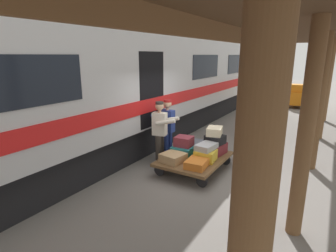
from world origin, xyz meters
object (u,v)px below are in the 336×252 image
Objects in this scene: suitcase_gray_aluminum at (206,147)px; suitcase_maroon_trunk at (214,149)px; train_car at (111,83)px; suitcase_orange_carryall at (197,163)px; suitcase_black_hardshell at (215,139)px; luggage_cart at (194,159)px; suitcase_slate_roller at (192,145)px; suitcase_yellow_case at (206,155)px; porter_in_overalls at (167,128)px; suitcase_teal_softside at (183,151)px; baggage_tug at (297,96)px; suitcase_cream_canvas at (215,131)px; porter_by_door at (160,131)px; suitcase_burgundy_valise at (184,141)px; suitcase_tan_vintage at (173,158)px.

suitcase_maroon_trunk is at bearing -91.19° from suitcase_gray_aluminum.
suitcase_orange_carryall is at bearing 168.22° from train_car.
suitcase_black_hardshell is 0.51m from suitcase_gray_aluminum.
luggage_cart is 3.12× the size of suitcase_slate_roller.
luggage_cart is 0.49m from suitcase_gray_aluminum.
suitcase_maroon_trunk is 1.10× the size of suitcase_orange_carryall.
porter_in_overalls is (1.30, -0.26, 0.45)m from suitcase_yellow_case.
suitcase_orange_carryall is at bearing 89.22° from suitcase_black_hardshell.
suitcase_yellow_case is at bearing 177.36° from train_car.
suitcase_teal_softside is (0.00, 0.52, 0.00)m from suitcase_slate_roller.
suitcase_black_hardshell reaches higher than suitcase_orange_carryall.
suitcase_black_hardshell is at bearing 85.96° from baggage_tug.
porter_by_door reaches higher than suitcase_cream_canvas.
train_car reaches higher than luggage_cart.
porter_in_overalls is (1.28, 0.28, -0.02)m from suitcase_cream_canvas.
luggage_cart is (-2.87, 0.15, -1.77)m from train_car.
suitcase_cream_canvas is 0.27× the size of baggage_tug.
porter_in_overalls reaches higher than suitcase_orange_carryall.
suitcase_maroon_trunk is 0.82m from suitcase_teal_softside.
porter_in_overalls is at bearing -21.26° from suitcase_teal_softside.
porter_by_door is (0.62, 0.64, 0.47)m from suitcase_slate_roller.
suitcase_teal_softside is (-2.55, 0.15, -1.60)m from train_car.
porter_by_door reaches higher than baggage_tug.
suitcase_slate_roller is at bearing -134.02° from porter_by_door.
suitcase_burgundy_valise reaches higher than suitcase_orange_carryall.
suitcase_teal_softside is at bearing 2.04° from suitcase_gray_aluminum.
baggage_tug is at bearing -94.04° from suitcase_black_hardshell.
train_car is 3.02m from suitcase_teal_softside.
suitcase_black_hardshell is 0.25× the size of porter_in_overalls.
suitcase_burgundy_valise is 0.84m from suitcase_cream_canvas.
suitcase_cream_canvas is at bearing -120.39° from suitcase_tan_vintage.
luggage_cart is at bearing -58.38° from suitcase_orange_carryall.
porter_by_door is (0.94, 0.13, 0.63)m from luggage_cart.
porter_in_overalls is at bearing 12.46° from suitcase_cream_canvas.
train_car is 32.26× the size of suitcase_maroon_trunk.
suitcase_tan_vintage is at bearing 58.38° from suitcase_maroon_trunk.
train_car is 11.58m from baggage_tug.
suitcase_tan_vintage is 0.29× the size of baggage_tug.
suitcase_tan_vintage is 11.54m from baggage_tug.
suitcase_cream_canvas is at bearing -167.54° from porter_in_overalls.
suitcase_gray_aluminum is (0.01, 0.50, 0.20)m from suitcase_maroon_trunk.
luggage_cart is at bearing 58.38° from suitcase_maroon_trunk.
train_car is 37.94× the size of suitcase_teal_softside.
suitcase_orange_carryall is 1.18m from suitcase_cream_canvas.
suitcase_slate_roller is 1.09× the size of suitcase_yellow_case.
suitcase_teal_softside is (0.00, -0.52, 0.02)m from suitcase_tan_vintage.
suitcase_slate_roller is at bearing 1.95° from suitcase_cream_canvas.
porter_by_door is at bearing 5.69° from suitcase_yellow_case.
luggage_cart is 0.52m from suitcase_burgundy_valise.
porter_by_door is at bearing 45.98° from suitcase_slate_roller.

